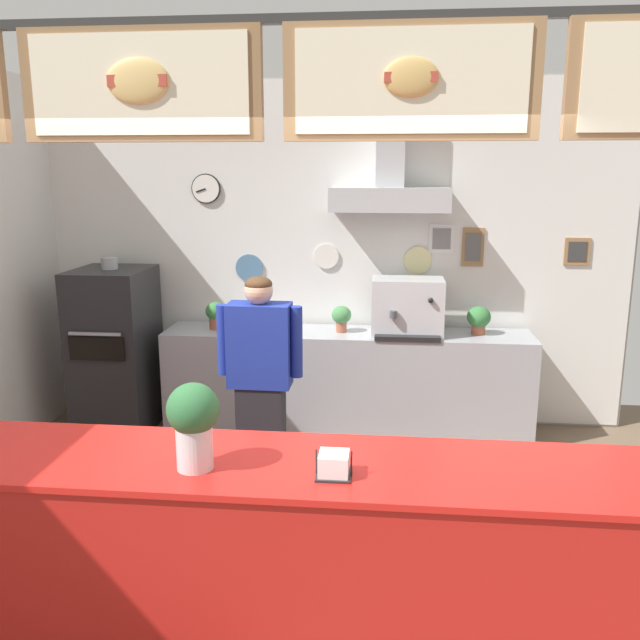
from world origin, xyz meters
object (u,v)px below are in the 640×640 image
at_px(pizza_oven, 115,350).
at_px(shop_worker, 261,385).
at_px(potted_thyme, 341,317).
at_px(potted_oregano, 216,314).
at_px(espresso_machine, 407,307).
at_px(napkin_holder, 334,465).
at_px(potted_basil, 479,319).
at_px(basil_vase, 194,423).

distance_m(pizza_oven, shop_worker, 1.96).
distance_m(potted_thyme, potted_oregano, 1.11).
relative_size(espresso_machine, potted_thyme, 2.62).
xyz_separation_m(shop_worker, potted_thyme, (0.45, 1.34, 0.19)).
height_order(pizza_oven, shop_worker, shop_worker).
relative_size(potted_thyme, napkin_holder, 1.47).
bearing_deg(potted_basil, shop_worker, -139.67).
relative_size(pizza_oven, potted_thyme, 6.78).
distance_m(pizza_oven, potted_oregano, 0.95).
xyz_separation_m(shop_worker, basil_vase, (0.03, -1.63, 0.37)).
relative_size(potted_thyme, potted_basil, 0.94).
xyz_separation_m(potted_oregano, potted_basil, (2.27, 0.03, 0.00)).
relative_size(pizza_oven, espresso_machine, 2.59).
relative_size(shop_worker, basil_vase, 4.19).
distance_m(potted_oregano, potted_basil, 2.27).
bearing_deg(potted_thyme, espresso_machine, -2.68).
relative_size(pizza_oven, potted_oregano, 6.48).
distance_m(potted_thyme, napkin_holder, 2.99).
relative_size(pizza_oven, potted_basil, 6.40).
height_order(shop_worker, basil_vase, shop_worker).
xyz_separation_m(pizza_oven, potted_basil, (3.15, 0.17, 0.32)).
bearing_deg(pizza_oven, potted_basil, 3.00).
bearing_deg(espresso_machine, napkin_holder, -97.40).
relative_size(potted_thyme, basil_vase, 0.60).
xyz_separation_m(potted_thyme, potted_oregano, (-1.11, 0.01, -0.00)).
height_order(pizza_oven, basil_vase, pizza_oven).
relative_size(potted_oregano, napkin_holder, 1.53).
xyz_separation_m(pizza_oven, espresso_machine, (2.55, 0.10, 0.42)).
height_order(espresso_machine, napkin_holder, espresso_machine).
height_order(potted_thyme, potted_basil, potted_basil).
height_order(potted_thyme, potted_oregano, potted_oregano).
xyz_separation_m(pizza_oven, potted_thyme, (1.99, 0.13, 0.32)).
bearing_deg(pizza_oven, basil_vase, -61.22).
xyz_separation_m(pizza_oven, shop_worker, (1.53, -1.21, 0.13)).
height_order(potted_thyme, basil_vase, basil_vase).
distance_m(potted_basil, napkin_holder, 3.18).
bearing_deg(potted_oregano, napkin_holder, -66.79).
xyz_separation_m(espresso_machine, potted_oregano, (-1.67, 0.03, -0.10)).
bearing_deg(basil_vase, pizza_oven, 118.78).
relative_size(shop_worker, potted_thyme, 7.01).
distance_m(shop_worker, potted_thyme, 1.43).
bearing_deg(potted_thyme, napkin_holder, -86.62).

